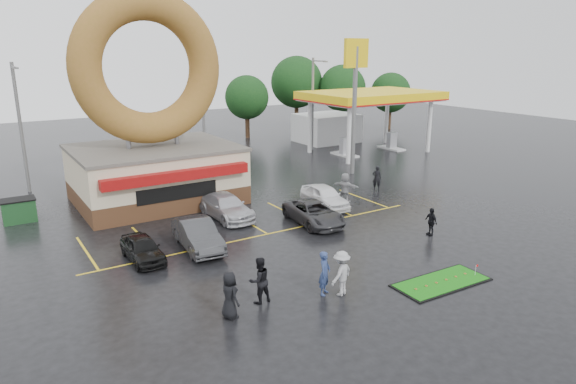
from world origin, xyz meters
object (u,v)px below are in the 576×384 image
gas_station (351,111)px  dumpster (19,211)px  shell_sign (355,81)px  putting_green (441,282)px  car_silver (226,206)px  car_grey (314,213)px  car_white (325,196)px  car_black (142,248)px  streetlight_mid (204,111)px  streetlight_left (20,125)px  donut_shop (153,135)px  person_blue (325,273)px  streetlight_right (313,102)px  person_cameraman (431,222)px  car_dgrey (198,235)px

gas_station → dumpster: (-31.28, -7.85, -3.05)m
shell_sign → putting_green: bearing=-118.3°
car_silver → car_grey: size_ratio=1.03×
car_silver → car_white: (6.27, -1.47, 0.02)m
gas_station → car_black: 32.20m
car_black → car_grey: bearing=-0.8°
streetlight_mid → putting_green: 27.29m
streetlight_left → car_white: (15.61, -14.18, -4.07)m
car_black → car_grey: car_grey is taller
donut_shop → gas_station: 24.35m
shell_sign → car_black: shell_sign is taller
shell_sign → dumpster: 25.22m
person_blue → gas_station: bearing=13.8°
streetlight_right → car_grey: (-12.82, -18.42, -4.13)m
car_white → person_cameraman: person_cameraman is taller
shell_sign → car_silver: shell_sign is taller
car_silver → streetlight_left: bearing=125.2°
streetlight_right → person_cameraman: streetlight_right is taller
car_white → gas_station: bearing=52.3°
streetlight_mid → putting_green: streetlight_mid is taller
streetlight_mid → car_black: size_ratio=2.52×
car_white → person_blue: (-7.19, -9.77, 0.22)m
dumpster → shell_sign: bearing=-1.8°
car_grey → putting_green: size_ratio=1.04×
car_black → person_blue: (5.31, -7.53, 0.33)m
streetlight_right → car_grey: size_ratio=1.93×
shell_sign → car_black: 22.67m
car_silver → person_blue: bearing=-95.8°
streetlight_left → person_blue: size_ratio=4.78×
person_cameraman → car_black: bearing=-99.7°
shell_sign → person_blue: bearing=-132.3°
car_silver → gas_station: bearing=32.5°
person_blue → donut_shop: bearing=59.4°
streetlight_mid → car_silver: (-4.66, -13.70, -4.08)m
car_black → donut_shop: bearing=66.8°
car_grey → putting_green: 9.47m
streetlight_right → car_grey: 22.82m
car_dgrey → car_grey: size_ratio=0.97×
shell_sign → gas_station: bearing=51.9°
car_white → car_dgrey: bearing=-161.2°
streetlight_left → car_silver: bearing=-53.7°
streetlight_mid → shell_sign: bearing=-44.7°
car_silver → car_dgrey: bearing=-133.5°
shell_sign → streetlight_left: bearing=161.0°
streetlight_right → car_black: 29.68m
shell_sign → car_white: bearing=-139.7°
person_blue → dumpster: size_ratio=1.05×
gas_station → person_cameraman: 25.85m
streetlight_left → car_dgrey: (5.95, -16.42, -4.04)m
streetlight_right → car_white: streetlight_right is taller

